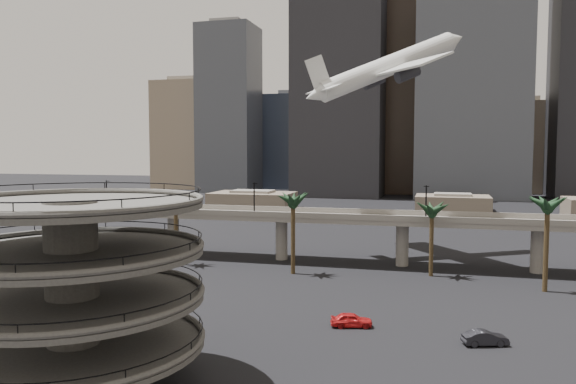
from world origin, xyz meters
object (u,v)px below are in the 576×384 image
(car_b, at_px, (485,338))
(car_a, at_px, (351,320))
(parking_ramp, at_px, (72,276))
(airborne_jet, at_px, (388,67))
(overpass, at_px, (340,222))

(car_b, bearing_deg, car_a, 61.77)
(parking_ramp, relative_size, airborne_jet, 0.70)
(parking_ramp, relative_size, car_b, 4.72)
(airborne_jet, relative_size, car_a, 6.59)
(car_b, bearing_deg, parking_ramp, 101.70)
(parking_ramp, height_order, car_a, parking_ramp)
(parking_ramp, bearing_deg, overpass, 77.57)
(overpass, height_order, car_b, overpass)
(overpass, bearing_deg, airborne_jet, 61.44)
(airborne_jet, distance_m, car_b, 64.44)
(overpass, distance_m, airborne_jet, 32.60)
(overpass, distance_m, car_a, 37.55)
(overpass, bearing_deg, parking_ramp, -102.43)
(airborne_jet, bearing_deg, car_b, -110.98)
(car_a, xyz_separation_m, car_b, (14.42, -2.46, -0.04))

